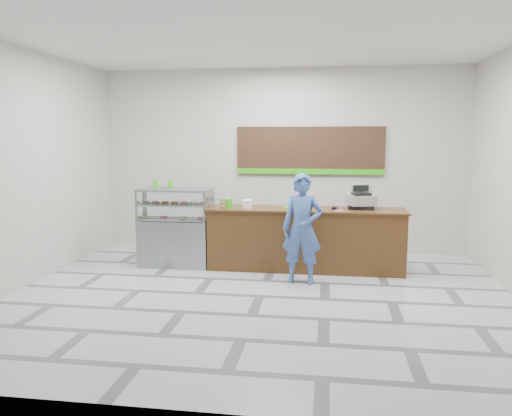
# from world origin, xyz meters

# --- Properties ---
(floor) EXTENTS (7.00, 7.00, 0.00)m
(floor) POSITION_xyz_m (0.00, 0.00, 0.00)
(floor) COLOR silver
(floor) RESTS_ON ground
(back_wall) EXTENTS (7.00, 0.00, 7.00)m
(back_wall) POSITION_xyz_m (0.00, 3.00, 1.75)
(back_wall) COLOR beige
(back_wall) RESTS_ON floor
(ceiling) EXTENTS (7.00, 7.00, 0.00)m
(ceiling) POSITION_xyz_m (0.00, 0.00, 3.50)
(ceiling) COLOR silver
(ceiling) RESTS_ON back_wall
(sales_counter) EXTENTS (3.26, 0.76, 1.03)m
(sales_counter) POSITION_xyz_m (0.55, 1.55, 0.52)
(sales_counter) COLOR #563115
(sales_counter) RESTS_ON floor
(display_case) EXTENTS (1.22, 0.72, 1.33)m
(display_case) POSITION_xyz_m (-1.67, 1.55, 0.68)
(display_case) COLOR gray
(display_case) RESTS_ON floor
(menu_board) EXTENTS (2.80, 0.06, 0.90)m
(menu_board) POSITION_xyz_m (0.55, 2.96, 1.93)
(menu_board) COLOR black
(menu_board) RESTS_ON back_wall
(cash_register) EXTENTS (0.52, 0.53, 0.39)m
(cash_register) POSITION_xyz_m (1.45, 1.70, 1.18)
(cash_register) COLOR black
(cash_register) RESTS_ON sales_counter
(card_terminal) EXTENTS (0.10, 0.17, 0.04)m
(card_terminal) POSITION_xyz_m (1.02, 1.53, 1.05)
(card_terminal) COLOR black
(card_terminal) RESTS_ON sales_counter
(serving_tray) EXTENTS (0.34, 0.26, 0.02)m
(serving_tray) POSITION_xyz_m (0.35, 1.60, 1.04)
(serving_tray) COLOR #4FC403
(serving_tray) RESTS_ON sales_counter
(napkin_box) EXTENTS (0.18, 0.18, 0.13)m
(napkin_box) POSITION_xyz_m (-0.42, 1.48, 1.10)
(napkin_box) COLOR white
(napkin_box) RESTS_ON sales_counter
(straw_cup) EXTENTS (0.09, 0.09, 0.13)m
(straw_cup) POSITION_xyz_m (-0.74, 1.51, 1.10)
(straw_cup) COLOR silver
(straw_cup) RESTS_ON sales_counter
(promo_box) EXTENTS (0.20, 0.16, 0.15)m
(promo_box) POSITION_xyz_m (-0.77, 1.42, 1.11)
(promo_box) COLOR #34C113
(promo_box) RESTS_ON sales_counter
(donut_decal) EXTENTS (0.17, 0.17, 0.00)m
(donut_decal) POSITION_xyz_m (1.09, 1.36, 1.03)
(donut_decal) COLOR #F95B8A
(donut_decal) RESTS_ON sales_counter
(green_cup_left) EXTENTS (0.08, 0.08, 0.13)m
(green_cup_left) POSITION_xyz_m (-2.09, 1.75, 1.39)
(green_cup_left) COLOR #34C113
(green_cup_left) RESTS_ON display_case
(green_cup_right) EXTENTS (0.08, 0.08, 0.12)m
(green_cup_right) POSITION_xyz_m (-1.84, 1.83, 1.39)
(green_cup_right) COLOR #34C113
(green_cup_right) RESTS_ON display_case
(customer) EXTENTS (0.64, 0.45, 1.66)m
(customer) POSITION_xyz_m (0.54, 0.77, 0.83)
(customer) COLOR #3E5FA4
(customer) RESTS_ON floor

